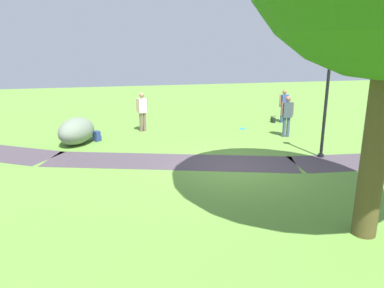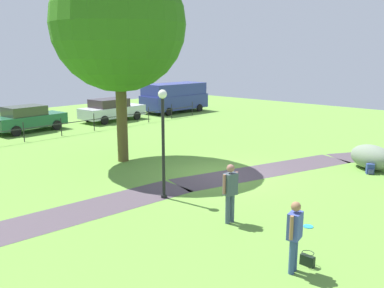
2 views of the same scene
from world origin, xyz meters
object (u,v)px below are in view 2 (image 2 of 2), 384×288
(lawn_boulder, at_px, (371,157))
(handbag_on_grass, at_px, (307,260))
(frisbee_on_grass, at_px, (308,226))
(delivery_van, at_px, (174,96))
(parked_hatchback_blue, at_px, (28,118))
(lamp_post, at_px, (163,132))
(backpack_by_boulder, at_px, (370,169))
(man_near_boulder, at_px, (230,189))
(woman_with_handbag, at_px, (295,232))
(large_shade_tree, at_px, (119,24))
(parked_suv_orange, at_px, (112,109))

(lawn_boulder, bearing_deg, handbag_on_grass, -168.13)
(handbag_on_grass, relative_size, frisbee_on_grass, 1.22)
(delivery_van, bearing_deg, frisbee_on_grass, -126.03)
(parked_hatchback_blue, bearing_deg, lamp_post, -100.28)
(backpack_by_boulder, bearing_deg, frisbee_on_grass, -174.03)
(backpack_by_boulder, height_order, frisbee_on_grass, backpack_by_boulder)
(delivery_van, bearing_deg, lamp_post, -135.94)
(man_near_boulder, xyz_separation_m, handbag_on_grass, (-0.75, -2.73, -0.83))
(man_near_boulder, distance_m, handbag_on_grass, 2.95)
(man_near_boulder, bearing_deg, woman_with_handbag, -114.78)
(backpack_by_boulder, bearing_deg, man_near_boulder, 171.79)
(woman_with_handbag, height_order, parked_hatchback_blue, woman_with_handbag)
(lawn_boulder, relative_size, man_near_boulder, 1.30)
(large_shade_tree, relative_size, lawn_boulder, 3.93)
(backpack_by_boulder, bearing_deg, parked_suv_orange, 86.28)
(lawn_boulder, height_order, man_near_boulder, man_near_boulder)
(large_shade_tree, height_order, woman_with_handbag, large_shade_tree)
(large_shade_tree, xyz_separation_m, lawn_boulder, (5.97, -8.44, -5.26))
(large_shade_tree, bearing_deg, backpack_by_boulder, -58.84)
(parked_suv_orange, bearing_deg, lamp_post, -120.93)
(large_shade_tree, height_order, man_near_boulder, large_shade_tree)
(large_shade_tree, xyz_separation_m, man_near_boulder, (-2.27, -7.60, -4.79))
(lawn_boulder, xyz_separation_m, parked_suv_orange, (0.46, 17.89, 0.31))
(large_shade_tree, height_order, handbag_on_grass, large_shade_tree)
(large_shade_tree, distance_m, lamp_post, 6.33)
(lamp_post, bearing_deg, frisbee_on_grass, -77.33)
(parked_suv_orange, height_order, delivery_van, delivery_van)
(large_shade_tree, distance_m, lawn_boulder, 11.60)
(lawn_boulder, height_order, handbag_on_grass, lawn_boulder)
(large_shade_tree, bearing_deg, delivery_van, 36.85)
(handbag_on_grass, relative_size, backpack_by_boulder, 0.81)
(lamp_post, distance_m, woman_with_handbag, 5.77)
(frisbee_on_grass, bearing_deg, man_near_boulder, 124.74)
(woman_with_handbag, distance_m, handbag_on_grass, 0.91)
(handbag_on_grass, xyz_separation_m, frisbee_on_grass, (1.96, 0.99, -0.13))
(large_shade_tree, bearing_deg, woman_with_handbag, -108.82)
(lawn_boulder, bearing_deg, parked_suv_orange, 88.53)
(lawn_boulder, bearing_deg, delivery_van, 69.65)
(lawn_boulder, bearing_deg, parked_hatchback_blue, 106.55)
(large_shade_tree, distance_m, parked_hatchback_blue, 10.99)
(backpack_by_boulder, xyz_separation_m, parked_hatchback_blue, (-4.70, 18.48, 0.61))
(man_near_boulder, height_order, backpack_by_boulder, man_near_boulder)
(frisbee_on_grass, relative_size, parked_hatchback_blue, 0.06)
(lamp_post, height_order, man_near_boulder, lamp_post)
(parked_hatchback_blue, height_order, delivery_van, delivery_van)
(man_near_boulder, xyz_separation_m, backpack_by_boulder, (7.52, -1.08, -0.77))
(lawn_boulder, xyz_separation_m, woman_with_handbag, (-9.46, -1.79, 0.41))
(parked_suv_orange, bearing_deg, handbag_on_grass, -115.54)
(lawn_boulder, distance_m, delivery_van, 19.09)
(lamp_post, distance_m, handbag_on_grass, 5.99)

